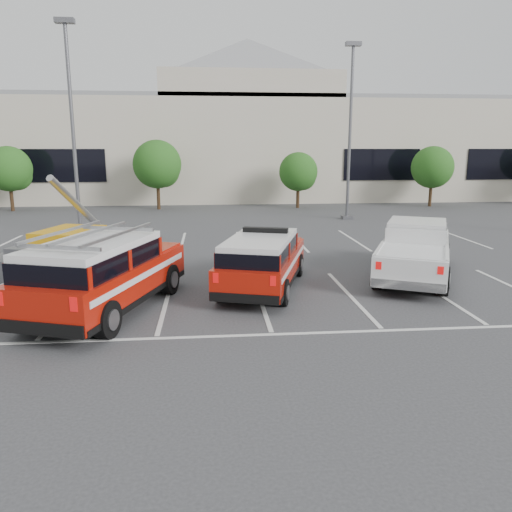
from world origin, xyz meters
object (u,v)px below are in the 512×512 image
Objects in this scene: light_pole_mid at (350,132)px; white_pickup at (415,255)px; tree_mid_right at (299,173)px; utility_rig at (66,253)px; tree_mid_left at (159,166)px; fire_chief_suv at (263,265)px; tree_left at (10,170)px; tree_right at (433,169)px; convention_building at (226,143)px; light_pole_left at (73,129)px; ladder_suv at (103,279)px.

white_pickup is at bearing -96.20° from light_pole_mid.
tree_mid_right is 21.68m from utility_rig.
tree_mid_left is 0.86× the size of fire_chief_suv.
tree_left and tree_right have the same top height.
light_pole_mid is 14.68m from white_pickup.
light_pole_mid reaches higher than utility_rig.
convention_building is 13.58× the size of tree_right.
tree_left is 20.22m from utility_rig.
white_pickup is 12.08m from utility_rig.
light_pole_left is 14.35m from fire_chief_suv.
tree_mid_left is 1.21× the size of tree_mid_right.
utility_rig is (-11.96, 1.71, -0.05)m from white_pickup.
tree_mid_left reaches higher than utility_rig.
tree_mid_left is at bearing 153.08° from light_pole_mid.
convention_building is 15.04× the size of tree_mid_right.
tree_left is 0.43× the size of light_pole_left.
tree_mid_right is at bearing -0.00° from tree_mid_left.
tree_right is 1.02× the size of utility_rig.
ladder_suv is at bearing -47.20° from utility_rig.
light_pole_left is at bearing 144.08° from fire_chief_suv.
tree_mid_right is at bearing -63.43° from convention_building.
light_pole_left is at bearing 169.43° from white_pickup.
light_pole_left reaches higher than tree_mid_left.
tree_mid_left is at bearing 101.94° from utility_rig.
light_pole_left is at bearing 124.72° from ladder_suv.
convention_building reaches higher than ladder_suv.
convention_building is 21.49m from light_pole_left.
light_pole_mid reaches higher than tree_mid_right.
convention_building is 12.38× the size of tree_mid_left.
tree_left is at bearing 164.57° from light_pole_mid.
tree_left is 1.00× the size of tree_right.
tree_mid_left reaches higher than tree_left.
tree_left is 0.72× the size of ladder_suv.
tree_right is at bearing 71.78° from fire_chief_suv.
tree_mid_left is at bearing 0.00° from tree_left.
tree_left is at bearing -146.95° from convention_building.
tree_mid_right is 0.71× the size of fire_chief_suv.
tree_mid_left reaches higher than ladder_suv.
fire_chief_suv is 1.29× the size of utility_rig.
tree_right is at bearing -33.37° from convention_building.
tree_right is at bearing 57.08° from utility_rig.
tree_right is 28.33m from utility_rig.
tree_right reaches higher than fire_chief_suv.
light_pole_left is 1.67× the size of ladder_suv.
tree_mid_left is at bearing -117.40° from convention_building.
tree_mid_left reaches higher than fire_chief_suv.
tree_mid_left is 20.00m from tree_right.
light_pole_left reaches higher than fire_chief_suv.
white_pickup is at bearing -44.38° from tree_left.
fire_chief_suv is (-4.90, -20.96, -1.74)m from tree_mid_right.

